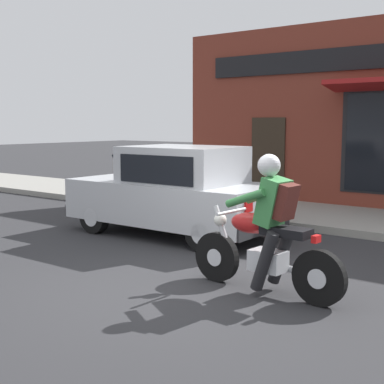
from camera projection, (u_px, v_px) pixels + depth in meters
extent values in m
plane|color=#2B2B2D|center=(180.00, 288.00, 6.42)|extent=(80.00, 80.00, 0.00)
cube|color=gray|center=(220.00, 205.00, 12.40)|extent=(2.60, 22.00, 0.14)
cube|color=#2D2319|center=(268.00, 161.00, 12.97)|extent=(0.04, 0.90, 2.10)
cylinder|color=black|center=(217.00, 257.00, 6.65)|extent=(0.14, 0.63, 0.62)
cylinder|color=silver|center=(217.00, 257.00, 6.65)|extent=(0.13, 0.22, 0.22)
cylinder|color=black|center=(319.00, 278.00, 5.74)|extent=(0.14, 0.63, 0.62)
cylinder|color=silver|center=(319.00, 278.00, 5.74)|extent=(0.13, 0.22, 0.22)
cube|color=silver|center=(268.00, 261.00, 6.15)|extent=(0.31, 0.42, 0.24)
ellipsoid|color=#B21919|center=(251.00, 223.00, 6.26)|extent=(0.33, 0.54, 0.24)
cube|color=black|center=(286.00, 232.00, 5.96)|extent=(0.30, 0.58, 0.10)
cylinder|color=silver|center=(223.00, 233.00, 6.55)|extent=(0.09, 0.33, 0.68)
cylinder|color=silver|center=(231.00, 212.00, 6.43)|extent=(0.56, 0.08, 0.04)
sphere|color=silver|center=(220.00, 220.00, 6.56)|extent=(0.16, 0.16, 0.16)
cylinder|color=silver|center=(306.00, 272.00, 6.03)|extent=(0.12, 0.55, 0.08)
cube|color=red|center=(316.00, 239.00, 5.72)|extent=(0.12, 0.07, 0.08)
cylinder|color=black|center=(265.00, 261.00, 5.97)|extent=(0.16, 0.36, 0.71)
cylinder|color=black|center=(282.00, 255.00, 6.24)|extent=(0.16, 0.36, 0.71)
cube|color=#387F42|center=(273.00, 202.00, 6.03)|extent=(0.36, 0.35, 0.57)
cylinder|color=#387F42|center=(245.00, 198.00, 6.03)|extent=(0.13, 0.52, 0.26)
cylinder|color=#387F42|center=(265.00, 195.00, 6.33)|extent=(0.13, 0.52, 0.26)
sphere|color=silver|center=(269.00, 165.00, 6.02)|extent=(0.26, 0.26, 0.26)
cube|color=#4C1E19|center=(285.00, 201.00, 5.93)|extent=(0.30, 0.26, 0.42)
cylinder|color=black|center=(94.00, 217.00, 9.57)|extent=(0.18, 0.60, 0.60)
cylinder|color=silver|center=(94.00, 217.00, 9.57)|extent=(0.20, 0.33, 0.33)
cylinder|color=black|center=(147.00, 207.00, 10.72)|extent=(0.18, 0.60, 0.60)
cylinder|color=silver|center=(147.00, 207.00, 10.72)|extent=(0.20, 0.33, 0.33)
cylinder|color=black|center=(203.00, 233.00, 8.15)|extent=(0.18, 0.60, 0.60)
cylinder|color=silver|center=(203.00, 233.00, 8.15)|extent=(0.20, 0.33, 0.33)
cylinder|color=black|center=(251.00, 219.00, 9.30)|extent=(0.18, 0.60, 0.60)
cylinder|color=silver|center=(251.00, 219.00, 9.30)|extent=(0.20, 0.33, 0.33)
cube|color=#B7BABF|center=(172.00, 201.00, 9.40)|extent=(1.66, 3.71, 0.70)
cube|color=#B7BABF|center=(183.00, 166.00, 9.17)|extent=(1.45, 1.91, 0.66)
cube|color=black|center=(145.00, 166.00, 9.69)|extent=(1.33, 0.36, 0.51)
cube|color=black|center=(155.00, 170.00, 8.59)|extent=(0.04, 1.52, 0.46)
cube|color=black|center=(207.00, 164.00, 9.75)|extent=(0.04, 1.52, 0.46)
cube|color=silver|center=(78.00, 190.00, 10.08)|extent=(0.24, 0.04, 0.14)
cube|color=red|center=(248.00, 207.00, 7.87)|extent=(0.20, 0.04, 0.16)
cube|color=silver|center=(116.00, 185.00, 10.88)|extent=(0.24, 0.04, 0.14)
cube|color=red|center=(280.00, 199.00, 8.68)|extent=(0.20, 0.04, 0.16)
cube|color=#28282B|center=(99.00, 206.00, 10.51)|extent=(1.61, 0.13, 0.20)
cube|color=#28282B|center=(263.00, 227.00, 8.35)|extent=(1.61, 0.13, 0.20)
cylinder|color=red|center=(182.00, 196.00, 12.85)|extent=(0.24, 0.24, 0.16)
cylinder|color=red|center=(182.00, 181.00, 12.80)|extent=(0.18, 0.18, 0.58)
sphere|color=red|center=(182.00, 167.00, 12.76)|extent=(0.20, 0.20, 0.20)
cylinder|color=red|center=(178.00, 179.00, 12.69)|extent=(0.10, 0.08, 0.08)
cylinder|color=red|center=(185.00, 178.00, 12.89)|extent=(0.10, 0.08, 0.08)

